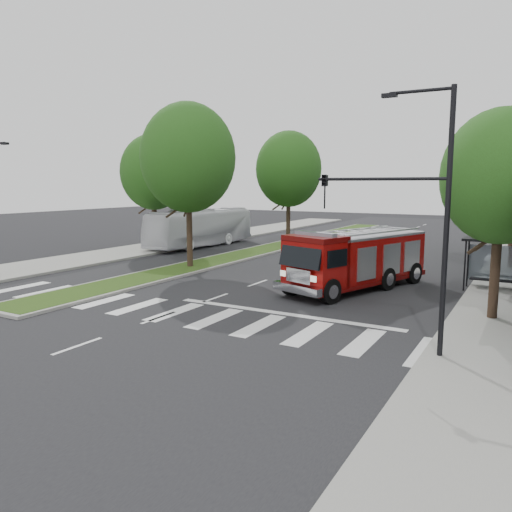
{
  "coord_description": "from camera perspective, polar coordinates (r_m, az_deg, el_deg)",
  "views": [
    {
      "loc": [
        12.81,
        -18.75,
        5.25
      ],
      "look_at": [
        1.05,
        1.96,
        1.8
      ],
      "focal_mm": 35.0,
      "sensor_mm": 36.0,
      "label": 1
    }
  ],
  "objects": [
    {
      "name": "tree_left_mid",
      "position": [
        40.81,
        -11.64,
        9.35
      ],
      "size": [
        5.2,
        5.2,
        9.16
      ],
      "color": "black",
      "rests_on": "ground"
    },
    {
      "name": "fire_engine",
      "position": [
        25.45,
        11.43,
        -0.44
      ],
      "size": [
        5.35,
        9.28,
        3.09
      ],
      "rotation": [
        0.0,
        0.0,
        -0.33
      ],
      "color": "#4E0504",
      "rests_on": "ground"
    },
    {
      "name": "median",
      "position": [
        41.61,
        2.47,
        1.09
      ],
      "size": [
        3.0,
        50.0,
        0.15
      ],
      "color": "gray",
      "rests_on": "ground"
    },
    {
      "name": "tree_right_near",
      "position": [
        20.8,
        26.26,
        8.11
      ],
      "size": [
        4.4,
        4.4,
        8.05
      ],
      "color": "black",
      "rests_on": "ground"
    },
    {
      "name": "city_bus",
      "position": [
        42.46,
        -6.3,
        3.27
      ],
      "size": [
        3.17,
        11.64,
        3.21
      ],
      "primitive_type": "imported",
      "rotation": [
        0.0,
        0.0,
        -0.04
      ],
      "color": "silver",
      "rests_on": "ground"
    },
    {
      "name": "streetlight_right_near",
      "position": [
        15.6,
        17.83,
        5.7
      ],
      "size": [
        4.08,
        0.22,
        8.0
      ],
      "color": "black",
      "rests_on": "ground"
    },
    {
      "name": "bus_shelter",
      "position": [
        27.14,
        25.97,
        0.61
      ],
      "size": [
        3.2,
        1.6,
        2.61
      ],
      "color": "black",
      "rests_on": "ground"
    },
    {
      "name": "tree_median_near",
      "position": [
        31.13,
        -7.77,
        11.05
      ],
      "size": [
        5.8,
        5.8,
        10.16
      ],
      "color": "black",
      "rests_on": "ground"
    },
    {
      "name": "sidewalk_left",
      "position": [
        39.99,
        -13.82,
        0.57
      ],
      "size": [
        5.0,
        80.0,
        0.15
      ],
      "primitive_type": "cube",
      "color": "gray",
      "rests_on": "ground"
    },
    {
      "name": "streetlight_right_far",
      "position": [
        38.84,
        26.12,
        6.27
      ],
      "size": [
        2.11,
        0.2,
        8.0
      ],
      "color": "black",
      "rests_on": "ground"
    },
    {
      "name": "ground",
      "position": [
        23.31,
        -4.64,
        -4.8
      ],
      "size": [
        140.0,
        140.0,
        0.0
      ],
      "primitive_type": "plane",
      "color": "black",
      "rests_on": "ground"
    },
    {
      "name": "tree_median_far",
      "position": [
        43.1,
        3.75,
        9.87
      ],
      "size": [
        5.6,
        5.6,
        9.72
      ],
      "color": "black",
      "rests_on": "ground"
    }
  ]
}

